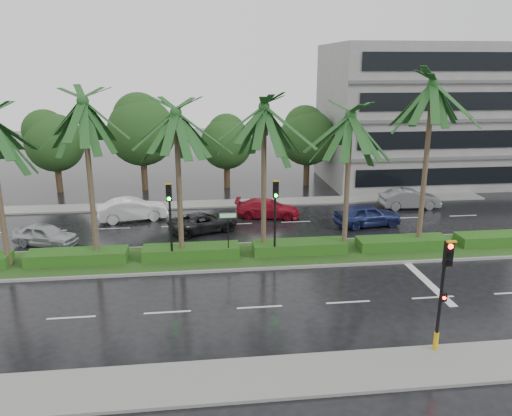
{
  "coord_description": "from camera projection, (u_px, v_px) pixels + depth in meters",
  "views": [
    {
      "loc": [
        -2.51,
        -24.68,
        10.23
      ],
      "look_at": [
        0.62,
        1.5,
        2.66
      ],
      "focal_mm": 35.0,
      "sensor_mm": 36.0,
      "label": 1
    }
  ],
  "objects": [
    {
      "name": "bg_trees",
      "position": [
        213.0,
        134.0,
        42.05
      ],
      "size": [
        32.63,
        5.63,
        8.13
      ],
      "color": "#372319",
      "rests_on": "ground"
    },
    {
      "name": "car_silver",
      "position": [
        45.0,
        235.0,
        29.21
      ],
      "size": [
        2.83,
        4.12,
        1.3
      ],
      "primitive_type": "imported",
      "rotation": [
        0.0,
        0.0,
        1.19
      ],
      "color": "#B2B5BA",
      "rests_on": "ground"
    },
    {
      "name": "far_sidewalk",
      "position": [
        232.0,
        203.0,
        38.1
      ],
      "size": [
        40.0,
        2.0,
        0.12
      ],
      "primitive_type": "cube",
      "color": "gray",
      "rests_on": "ground"
    },
    {
      "name": "signal_median_left",
      "position": [
        170.0,
        211.0,
        25.66
      ],
      "size": [
        0.34,
        0.42,
        4.36
      ],
      "color": "black",
      "rests_on": "median"
    },
    {
      "name": "car_darkgrey",
      "position": [
        203.0,
        222.0,
        31.73
      ],
      "size": [
        3.44,
        4.81,
        1.22
      ],
      "primitive_type": "imported",
      "rotation": [
        0.0,
        0.0,
        1.93
      ],
      "color": "black",
      "rests_on": "ground"
    },
    {
      "name": "signal_median_right",
      "position": [
        275.0,
        208.0,
        26.29
      ],
      "size": [
        0.34,
        0.42,
        4.36
      ],
      "color": "black",
      "rests_on": "median"
    },
    {
      "name": "car_blue",
      "position": [
        367.0,
        215.0,
        32.77
      ],
      "size": [
        2.32,
        4.56,
        1.49
      ],
      "primitive_type": "imported",
      "rotation": [
        0.0,
        0.0,
        1.7
      ],
      "color": "navy",
      "rests_on": "ground"
    },
    {
      "name": "median",
      "position": [
        246.0,
        256.0,
        27.59
      ],
      "size": [
        36.0,
        4.0,
        0.15
      ],
      "color": "gray",
      "rests_on": "ground"
    },
    {
      "name": "car_red",
      "position": [
        268.0,
        208.0,
        34.68
      ],
      "size": [
        2.65,
        4.73,
        1.3
      ],
      "primitive_type": "imported",
      "rotation": [
        0.0,
        0.0,
        1.38
      ],
      "color": "#A21123",
      "rests_on": "ground"
    },
    {
      "name": "near_sidewalk",
      "position": [
        279.0,
        377.0,
        16.91
      ],
      "size": [
        40.0,
        2.4,
        0.12
      ],
      "primitive_type": "cube",
      "color": "gray",
      "rests_on": "ground"
    },
    {
      "name": "signal_near",
      "position": [
        443.0,
        291.0,
        17.69
      ],
      "size": [
        0.34,
        0.45,
        4.36
      ],
      "color": "black",
      "rests_on": "near_sidewalk"
    },
    {
      "name": "car_white",
      "position": [
        133.0,
        209.0,
        33.98
      ],
      "size": [
        2.54,
        4.86,
        1.52
      ],
      "primitive_type": "imported",
      "rotation": [
        0.0,
        0.0,
        1.78
      ],
      "color": "white",
      "rests_on": "ground"
    },
    {
      "name": "street_sign",
      "position": [
        228.0,
        224.0,
        26.42
      ],
      "size": [
        0.95,
        0.09,
        2.6
      ],
      "color": "black",
      "rests_on": "median"
    },
    {
      "name": "car_grey",
      "position": [
        410.0,
        199.0,
        36.84
      ],
      "size": [
        1.6,
        4.41,
        1.44
      ],
      "primitive_type": "imported",
      "rotation": [
        0.0,
        0.0,
        1.55
      ],
      "color": "slate",
      "rests_on": "ground"
    },
    {
      "name": "building",
      "position": [
        417.0,
        115.0,
        44.12
      ],
      "size": [
        16.0,
        10.0,
        12.0
      ],
      "primitive_type": "cube",
      "color": "slate",
      "rests_on": "ground"
    },
    {
      "name": "palm_row",
      "position": [
        221.0,
        119.0,
        25.4
      ],
      "size": [
        26.3,
        4.2,
        9.97
      ],
      "color": "#463D28",
      "rests_on": "median"
    },
    {
      "name": "ground",
      "position": [
        248.0,
        264.0,
        26.66
      ],
      "size": [
        120.0,
        120.0,
        0.0
      ],
      "primitive_type": "plane",
      "color": "black",
      "rests_on": "ground"
    },
    {
      "name": "hedge",
      "position": [
        246.0,
        249.0,
        27.49
      ],
      "size": [
        35.2,
        1.4,
        0.6
      ],
      "color": "#1B4614",
      "rests_on": "median"
    },
    {
      "name": "lane_markings",
      "position": [
        305.0,
        264.0,
        26.6
      ],
      "size": [
        34.0,
        13.06,
        0.01
      ],
      "color": "silver",
      "rests_on": "ground"
    }
  ]
}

